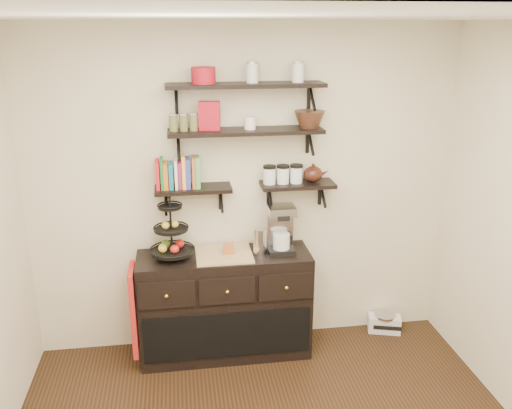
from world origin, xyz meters
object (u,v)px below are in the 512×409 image
object	(u,v)px
radio	(384,323)
coffee_maker	(280,229)
fruit_stand	(172,237)
sideboard	(225,304)

from	to	relation	value
radio	coffee_maker	bearing A→B (deg)	-159.02
fruit_stand	radio	distance (m)	2.12
fruit_stand	coffee_maker	size ratio (longest dim) A/B	1.29
sideboard	coffee_maker	distance (m)	0.79
coffee_maker	radio	distance (m)	1.42
coffee_maker	sideboard	bearing A→B (deg)	-177.08
fruit_stand	coffee_maker	distance (m)	0.87
coffee_maker	radio	xyz separation A→B (m)	(1.00, 0.08, -1.00)
sideboard	coffee_maker	size ratio (longest dim) A/B	3.54
sideboard	coffee_maker	bearing A→B (deg)	3.30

